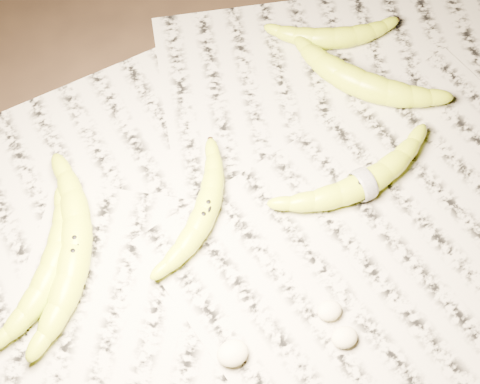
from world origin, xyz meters
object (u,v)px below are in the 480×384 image
object	(u,v)px
banana_center	(205,211)
banana_left_b	(51,269)
banana_taped	(363,183)
banana_upper_a	(334,37)
banana_upper_b	(362,83)
banana_left_a	(74,249)

from	to	relation	value
banana_center	banana_left_b	bearing A→B (deg)	131.99
banana_taped	banana_upper_a	world-z (taller)	banana_taped
banana_taped	banana_upper_b	xyz separation A→B (m)	(0.07, 0.15, 0.00)
banana_left_a	banana_upper_a	size ratio (longest dim) A/B	1.39
banana_left_a	banana_center	size ratio (longest dim) A/B	1.30
banana_left_b	banana_taped	bearing A→B (deg)	-58.61
banana_upper_b	banana_left_a	bearing A→B (deg)	-118.97
banana_left_b	banana_left_a	bearing A→B (deg)	-31.73
banana_left_b	banana_upper_a	bearing A→B (deg)	-30.67
banana_upper_a	banana_upper_b	bearing A→B (deg)	-72.47
banana_left_a	banana_taped	size ratio (longest dim) A/B	1.10
banana_left_a	banana_taped	xyz separation A→B (m)	(0.38, -0.04, -0.00)
banana_left_a	banana_upper_a	distance (m)	0.49
banana_center	banana_upper_a	size ratio (longest dim) A/B	1.06
banana_left_b	banana_upper_a	xyz separation A→B (m)	(0.48, 0.22, -0.00)
banana_left_b	banana_center	size ratio (longest dim) A/B	1.03
banana_left_a	banana_left_b	xyz separation A→B (m)	(-0.03, -0.01, -0.00)
banana_left_b	banana_center	distance (m)	0.20
banana_upper_a	banana_center	bearing A→B (deg)	-126.23
banana_upper_a	banana_upper_b	size ratio (longest dim) A/B	0.85
banana_left_b	banana_upper_b	world-z (taller)	banana_upper_b
banana_left_b	banana_upper_a	distance (m)	0.52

